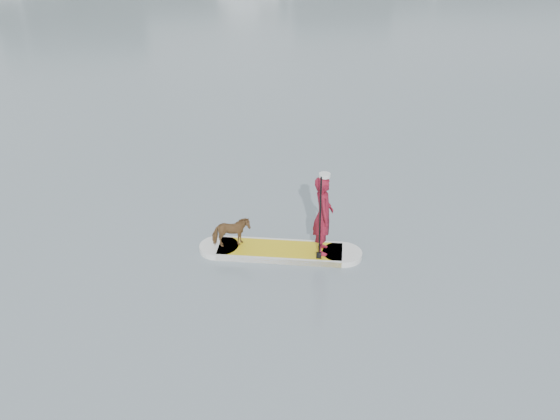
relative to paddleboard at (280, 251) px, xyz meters
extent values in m
plane|color=slate|center=(-1.76, 3.15, -0.06)|extent=(140.00, 140.00, 0.00)
cube|color=gold|center=(0.00, 0.00, 0.00)|extent=(2.62, 1.43, 0.12)
cylinder|color=silver|center=(-1.21, 0.33, 0.00)|extent=(0.80, 0.80, 0.12)
cylinder|color=silver|center=(1.21, -0.33, 0.00)|extent=(0.80, 0.80, 0.12)
cube|color=silver|center=(0.10, 0.36, 0.00)|extent=(2.43, 0.72, 0.12)
cube|color=silver|center=(-0.10, -0.36, 0.00)|extent=(2.43, 0.72, 0.12)
imported|color=maroon|center=(0.81, -0.22, 0.87)|extent=(0.49, 0.65, 1.63)
cylinder|color=silver|center=(0.81, -0.22, 1.72)|extent=(0.22, 0.22, 0.07)
imported|color=#51311B|center=(-0.95, 0.26, 0.38)|extent=(0.77, 0.39, 0.64)
cylinder|color=black|center=(0.69, -0.49, 0.94)|extent=(0.11, 0.30, 1.89)
cube|color=black|center=(0.69, -0.49, 0.04)|extent=(0.10, 0.05, 0.32)
camera|label=1|loc=(-1.74, -10.57, 6.64)|focal=40.00mm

